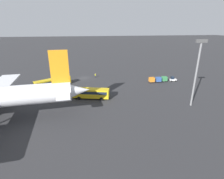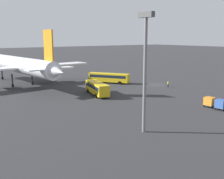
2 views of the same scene
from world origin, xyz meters
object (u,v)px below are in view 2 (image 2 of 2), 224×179
airplane (20,65)px  cargo_cart_orange (210,101)px  shuttle_bus_near (109,77)px  shuttle_bus_far (97,88)px  worker_person (168,84)px  cargo_cart_blue (221,104)px

airplane → cargo_cart_orange: (-48.77, -22.39, -4.75)m
shuttle_bus_near → shuttle_bus_far: (-12.88, 12.81, 0.03)m
worker_person → cargo_cart_orange: size_ratio=0.84×
shuttle_bus_near → worker_person: shuttle_bus_near is taller
worker_person → cargo_cart_orange: bearing=153.3°
cargo_cart_orange → cargo_cart_blue: bearing=177.5°
airplane → worker_person: size_ratio=28.45×
cargo_cart_blue → cargo_cart_orange: same height
shuttle_bus_near → cargo_cart_blue: (-39.33, 1.19, -0.62)m
cargo_cart_blue → worker_person: bearing=-24.3°
shuttle_bus_far → cargo_cart_orange: bearing=-139.0°
airplane → shuttle_bus_near: airplane is taller
cargo_cart_blue → shuttle_bus_far: bearing=23.7°
shuttle_bus_near → worker_person: bearing=178.5°
airplane → shuttle_bus_near: size_ratio=4.05×
shuttle_bus_near → airplane: bearing=30.3°
airplane → cargo_cart_blue: airplane is taller
cargo_cart_blue → cargo_cart_orange: size_ratio=1.00×
worker_person → cargo_cart_orange: 23.42m
shuttle_bus_near → worker_person: (-15.77, -9.43, -0.95)m
shuttle_bus_far → cargo_cart_orange: 26.57m
shuttle_bus_far → cargo_cart_blue: bearing=-141.5°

